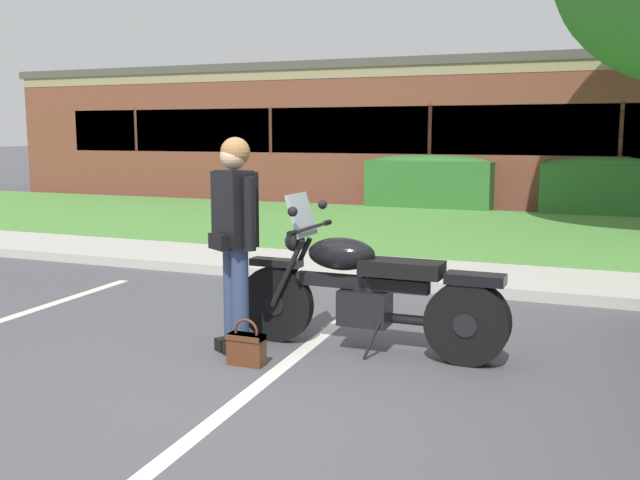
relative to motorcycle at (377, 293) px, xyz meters
The scene contains 11 objects.
ground_plane 1.11m from the motorcycle, 123.88° to the right, with size 140.00×140.00×0.00m, color #4C4C51.
curb_strip 2.48m from the motorcycle, 103.16° to the left, with size 60.00×0.20×0.12m, color #B7B2A8.
concrete_walk 3.30m from the motorcycle, 99.77° to the left, with size 60.00×1.50×0.08m, color #B7B2A8.
grass_lawn 7.36m from the motorcycle, 94.34° to the left, with size 60.00×6.70×0.06m, color #518E3D.
stall_stripe_1 0.96m from the motorcycle, 130.39° to the right, with size 0.12×4.40×0.01m, color silver.
motorcycle is the anchor object (origin of this frame).
rider_person 1.23m from the motorcycle, 160.05° to the right, with size 0.50×0.41×1.70m.
handbag 1.11m from the motorcycle, 140.32° to the right, with size 0.28×0.13×0.36m.
hedge_left 11.16m from the motorcycle, 101.70° to the left, with size 2.86×0.90×1.24m.
hedge_center_left 11.02m from the motorcycle, 82.59° to the left, with size 2.46×0.90×1.24m.
brick_building 16.33m from the motorcycle, 98.24° to the left, with size 24.09×10.10×3.47m.
Camera 1 is at (2.27, -4.52, 1.74)m, focal length 40.76 mm.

